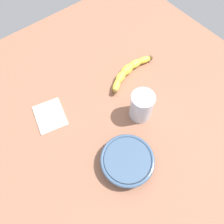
{
  "coord_description": "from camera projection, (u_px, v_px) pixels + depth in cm",
  "views": [
    {
      "loc": [
        32.22,
        -27.79,
        74.65
      ],
      "look_at": [
        2.76,
        -4.33,
        5.0
      ],
      "focal_mm": 34.67,
      "sensor_mm": 36.0,
      "label": 1
    }
  ],
  "objects": [
    {
      "name": "folded_napkin",
      "position": [
        50.0,
        116.0,
        0.8
      ],
      "size": [
        14.58,
        12.9,
        0.6
      ],
      "primitive_type": "cube",
      "rotation": [
        0.0,
        0.0,
        -0.24
      ],
      "color": "white",
      "rests_on": "wooden_tabletop"
    },
    {
      "name": "banana",
      "position": [
        129.0,
        71.0,
        0.88
      ],
      "size": [
        8.85,
        24.76,
        3.7
      ],
      "rotation": [
        0.0,
        0.0,
        4.88
      ],
      "color": "yellow",
      "rests_on": "wooden_tabletop"
    },
    {
      "name": "ceramic_bowl",
      "position": [
        127.0,
        161.0,
        0.7
      ],
      "size": [
        17.5,
        17.5,
        4.41
      ],
      "color": "#3D5675",
      "rests_on": "wooden_tabletop"
    },
    {
      "name": "wooden_tabletop",
      "position": [
        116.0,
        105.0,
        0.85
      ],
      "size": [
        120.0,
        120.0,
        3.0
      ],
      "primitive_type": "cube",
      "color": "#915E47",
      "rests_on": "ground"
    },
    {
      "name": "smoothie_glass",
      "position": [
        141.0,
        107.0,
        0.76
      ],
      "size": [
        8.19,
        8.19,
        11.66
      ],
      "color": "silver",
      "rests_on": "wooden_tabletop"
    }
  ]
}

